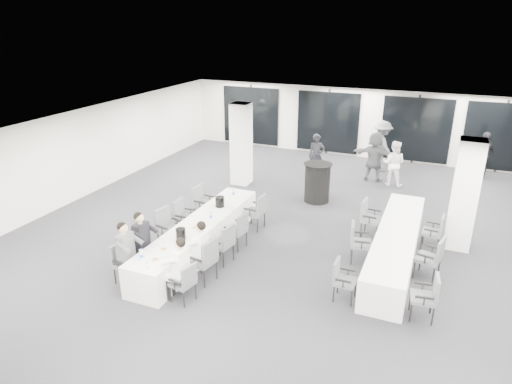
# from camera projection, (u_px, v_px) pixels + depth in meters

# --- Properties ---
(room) EXTENTS (14.04, 16.04, 2.84)m
(room) POSITION_uv_depth(u_px,v_px,m) (332.00, 177.00, 12.42)
(room) COLOR #27272C
(room) RESTS_ON ground
(column_left) EXTENTS (0.60, 0.60, 2.80)m
(column_left) POSITION_uv_depth(u_px,v_px,m) (241.00, 144.00, 15.55)
(column_left) COLOR white
(column_left) RESTS_ON floor
(column_right) EXTENTS (0.60, 0.60, 2.80)m
(column_right) POSITION_uv_depth(u_px,v_px,m) (465.00, 195.00, 11.12)
(column_right) COLOR white
(column_right) RESTS_ON floor
(banquet_table_main) EXTENTS (0.90, 5.00, 0.75)m
(banquet_table_main) POSITION_uv_depth(u_px,v_px,m) (200.00, 237.00, 11.30)
(banquet_table_main) COLOR silver
(banquet_table_main) RESTS_ON floor
(banquet_table_side) EXTENTS (0.90, 5.00, 0.75)m
(banquet_table_side) POSITION_uv_depth(u_px,v_px,m) (396.00, 246.00, 10.85)
(banquet_table_side) COLOR silver
(banquet_table_side) RESTS_ON floor
(cocktail_table) EXTENTS (0.89, 0.89, 1.24)m
(cocktail_table) POSITION_uv_depth(u_px,v_px,m) (317.00, 182.00, 14.25)
(cocktail_table) COLOR black
(cocktail_table) RESTS_ON floor
(chair_main_left_near) EXTENTS (0.48, 0.53, 0.90)m
(chair_main_left_near) POSITION_uv_depth(u_px,v_px,m) (123.00, 260.00, 9.93)
(chair_main_left_near) COLOR #515459
(chair_main_left_near) RESTS_ON floor
(chair_main_left_second) EXTENTS (0.53, 0.55, 0.86)m
(chair_main_left_second) POSITION_uv_depth(u_px,v_px,m) (139.00, 250.00, 10.40)
(chair_main_left_second) COLOR #515459
(chair_main_left_second) RESTS_ON floor
(chair_main_left_mid) EXTENTS (0.61, 0.64, 1.03)m
(chair_main_left_mid) POSITION_uv_depth(u_px,v_px,m) (167.00, 226.00, 11.40)
(chair_main_left_mid) COLOR #515459
(chair_main_left_mid) RESTS_ON floor
(chair_main_left_fourth) EXTENTS (0.50, 0.56, 0.97)m
(chair_main_left_fourth) POSITION_uv_depth(u_px,v_px,m) (183.00, 215.00, 12.07)
(chair_main_left_fourth) COLOR #515459
(chair_main_left_fourth) RESTS_ON floor
(chair_main_left_far) EXTENTS (0.54, 0.59, 1.01)m
(chair_main_left_far) POSITION_uv_depth(u_px,v_px,m) (202.00, 201.00, 12.94)
(chair_main_left_far) COLOR #515459
(chair_main_left_far) RESTS_ON floor
(chair_main_right_near) EXTENTS (0.51, 0.54, 0.87)m
(chair_main_right_near) POSITION_uv_depth(u_px,v_px,m) (185.00, 281.00, 9.20)
(chair_main_right_near) COLOR #515459
(chair_main_right_near) RESTS_ON floor
(chair_main_right_second) EXTENTS (0.60, 0.64, 1.03)m
(chair_main_right_second) POSITION_uv_depth(u_px,v_px,m) (205.00, 258.00, 9.87)
(chair_main_right_second) COLOR #515459
(chair_main_right_second) RESTS_ON floor
(chair_main_right_mid) EXTENTS (0.56, 0.60, 0.97)m
(chair_main_right_mid) POSITION_uv_depth(u_px,v_px,m) (224.00, 242.00, 10.67)
(chair_main_right_mid) COLOR #515459
(chair_main_right_mid) RESTS_ON floor
(chair_main_right_fourth) EXTENTS (0.54, 0.58, 0.94)m
(chair_main_right_fourth) POSITION_uv_depth(u_px,v_px,m) (238.00, 229.00, 11.35)
(chair_main_right_fourth) COLOR #515459
(chair_main_right_fourth) RESTS_ON floor
(chair_main_right_far) EXTENTS (0.54, 0.59, 0.99)m
(chair_main_right_far) POSITION_uv_depth(u_px,v_px,m) (257.00, 210.00, 12.39)
(chair_main_right_far) COLOR #515459
(chair_main_right_far) RESTS_ON floor
(chair_side_left_near) EXTENTS (0.44, 0.50, 0.87)m
(chair_side_left_near) POSITION_uv_depth(u_px,v_px,m) (342.00, 277.00, 9.30)
(chair_side_left_near) COLOR #515459
(chair_side_left_near) RESTS_ON floor
(chair_side_left_mid) EXTENTS (0.58, 0.61, 0.97)m
(chair_side_left_mid) POSITION_uv_depth(u_px,v_px,m) (358.00, 240.00, 10.74)
(chair_side_left_mid) COLOR #515459
(chair_side_left_mid) RESTS_ON floor
(chair_side_left_far) EXTENTS (0.55, 0.59, 0.99)m
(chair_side_left_far) POSITION_uv_depth(u_px,v_px,m) (369.00, 216.00, 12.02)
(chair_side_left_far) COLOR #515459
(chair_side_left_far) RESTS_ON floor
(chair_side_right_near) EXTENTS (0.53, 0.57, 0.94)m
(chair_side_right_near) POSITION_uv_depth(u_px,v_px,m) (428.00, 295.00, 8.67)
(chair_side_right_near) COLOR #515459
(chair_side_right_near) RESTS_ON floor
(chair_side_right_mid) EXTENTS (0.61, 0.64, 1.00)m
(chair_side_right_mid) POSITION_uv_depth(u_px,v_px,m) (433.00, 256.00, 9.99)
(chair_side_right_mid) COLOR #515459
(chair_side_right_mid) RESTS_ON floor
(chair_side_right_far) EXTENTS (0.49, 0.54, 0.92)m
(chair_side_right_far) POSITION_uv_depth(u_px,v_px,m) (435.00, 230.00, 11.31)
(chair_side_right_far) COLOR #515459
(chair_side_right_far) RESTS_ON floor
(seated_guest_a) EXTENTS (0.50, 0.38, 1.44)m
(seated_guest_a) POSITION_uv_depth(u_px,v_px,m) (128.00, 250.00, 9.76)
(seated_guest_a) COLOR #515358
(seated_guest_a) RESTS_ON floor
(seated_guest_b) EXTENTS (0.50, 0.38, 1.44)m
(seated_guest_b) POSITION_uv_depth(u_px,v_px,m) (144.00, 238.00, 10.24)
(seated_guest_b) COLOR black
(seated_guest_b) RESTS_ON floor
(seated_guest_c) EXTENTS (0.50, 0.38, 1.44)m
(seated_guest_c) POSITION_uv_depth(u_px,v_px,m) (178.00, 265.00, 9.15)
(seated_guest_c) COLOR white
(seated_guest_c) RESTS_ON floor
(seated_guest_d) EXTENTS (0.50, 0.38, 1.44)m
(seated_guest_d) POSITION_uv_depth(u_px,v_px,m) (198.00, 247.00, 9.86)
(seated_guest_d) COLOR white
(seated_guest_d) RESTS_ON floor
(standing_guest_a) EXTENTS (0.80, 0.72, 1.81)m
(standing_guest_a) POSITION_uv_depth(u_px,v_px,m) (317.00, 153.00, 16.31)
(standing_guest_a) COLOR black
(standing_guest_a) RESTS_ON floor
(standing_guest_b) EXTENTS (0.90, 0.59, 1.78)m
(standing_guest_b) POSITION_uv_depth(u_px,v_px,m) (394.00, 160.00, 15.51)
(standing_guest_b) COLOR white
(standing_guest_b) RESTS_ON floor
(standing_guest_c) EXTENTS (1.46, 1.50, 2.15)m
(standing_guest_c) POSITION_uv_depth(u_px,v_px,m) (382.00, 143.00, 16.97)
(standing_guest_c) COLOR #515358
(standing_guest_c) RESTS_ON floor
(standing_guest_d) EXTENTS (1.19, 1.28, 1.92)m
(standing_guest_d) POSITION_uv_depth(u_px,v_px,m) (485.00, 152.00, 16.17)
(standing_guest_d) COLOR black
(standing_guest_d) RESTS_ON floor
(standing_guest_f) EXTENTS (1.90, 0.91, 2.00)m
(standing_guest_f) POSITION_uv_depth(u_px,v_px,m) (375.00, 153.00, 15.93)
(standing_guest_f) COLOR #515358
(standing_guest_f) RESTS_ON floor
(standing_guest_g) EXTENTS (0.94, 0.86, 2.09)m
(standing_guest_g) POSITION_uv_depth(u_px,v_px,m) (235.00, 130.00, 19.05)
(standing_guest_g) COLOR white
(standing_guest_g) RESTS_ON floor
(ice_bucket_near) EXTENTS (0.23, 0.23, 0.26)m
(ice_bucket_near) POSITION_uv_depth(u_px,v_px,m) (181.00, 234.00, 10.31)
(ice_bucket_near) COLOR black
(ice_bucket_near) RESTS_ON banquet_table_main
(ice_bucket_far) EXTENTS (0.24, 0.24, 0.28)m
(ice_bucket_far) POSITION_uv_depth(u_px,v_px,m) (220.00, 202.00, 12.07)
(ice_bucket_far) COLOR black
(ice_bucket_far) RESTS_ON banquet_table_main
(water_bottle_a) EXTENTS (0.08, 0.08, 0.24)m
(water_bottle_a) POSITION_uv_depth(u_px,v_px,m) (141.00, 255.00, 9.43)
(water_bottle_a) COLOR silver
(water_bottle_a) RESTS_ON banquet_table_main
(water_bottle_b) EXTENTS (0.07, 0.07, 0.22)m
(water_bottle_b) POSITION_uv_depth(u_px,v_px,m) (211.00, 215.00, 11.32)
(water_bottle_b) COLOR silver
(water_bottle_b) RESTS_ON banquet_table_main
(water_bottle_c) EXTENTS (0.08, 0.08, 0.24)m
(water_bottle_c) POSITION_uv_depth(u_px,v_px,m) (234.00, 192.00, 12.76)
(water_bottle_c) COLOR silver
(water_bottle_c) RESTS_ON banquet_table_main
(plate_a) EXTENTS (0.22, 0.22, 0.03)m
(plate_a) POSITION_uv_depth(u_px,v_px,m) (164.00, 249.00, 9.88)
(plate_a) COLOR white
(plate_a) RESTS_ON banquet_table_main
(plate_b) EXTENTS (0.21, 0.21, 0.03)m
(plate_b) POSITION_uv_depth(u_px,v_px,m) (155.00, 259.00, 9.46)
(plate_b) COLOR white
(plate_b) RESTS_ON banquet_table_main
(plate_c) EXTENTS (0.20, 0.20, 0.03)m
(plate_c) POSITION_uv_depth(u_px,v_px,m) (195.00, 227.00, 10.90)
(plate_c) COLOR white
(plate_c) RESTS_ON banquet_table_main
(wine_glass) EXTENTS (0.07, 0.07, 0.19)m
(wine_glass) POSITION_uv_depth(u_px,v_px,m) (147.00, 262.00, 9.10)
(wine_glass) COLOR silver
(wine_glass) RESTS_ON banquet_table_main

